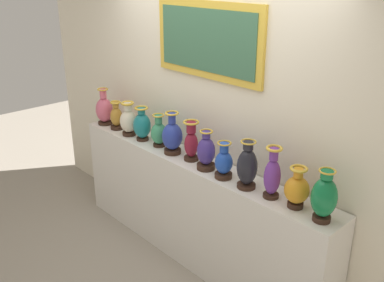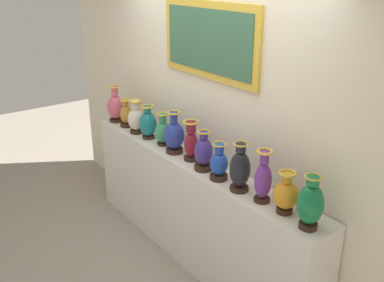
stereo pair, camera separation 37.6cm
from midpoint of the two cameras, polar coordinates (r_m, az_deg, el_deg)
ground_plane at (r=4.34m, az=2.56°, el=-14.76°), size 11.16×11.16×0.00m
display_shelf at (r=4.06m, az=2.68°, el=-9.01°), size 2.90×0.35×1.01m
back_wall at (r=3.81m, az=5.64°, el=4.43°), size 5.16×0.14×2.89m
vase_rose at (r=4.77m, az=-7.75°, el=4.40°), size 0.18×0.18×0.39m
vase_ochre at (r=4.60m, az=-6.33°, el=3.44°), size 0.13×0.13×0.30m
vase_ivory at (r=4.40m, az=-4.92°, el=2.95°), size 0.17×0.17×0.35m
vase_teal at (r=4.25m, az=-3.28°, el=2.28°), size 0.17×0.17×0.34m
vase_jade at (r=4.09m, az=-1.21°, el=1.20°), size 0.15×0.15×0.31m
vase_cobalt at (r=3.91m, az=0.40°, el=0.66°), size 0.19×0.19×0.39m
vase_burgundy at (r=3.75m, az=2.78°, el=-0.23°), size 0.14×0.14×0.36m
vase_indigo at (r=3.59m, az=4.52°, el=-1.62°), size 0.15×0.15×0.34m
vase_sapphire at (r=3.45m, az=6.68°, el=-3.10°), size 0.14×0.14×0.31m
vase_onyx at (r=3.28m, az=9.57°, el=-3.75°), size 0.16×0.16×0.38m
vase_violet at (r=3.16m, az=12.68°, el=-4.93°), size 0.12×0.12×0.40m
vase_amber at (r=3.08m, az=15.64°, el=-6.82°), size 0.18×0.18×0.31m
vase_emerald at (r=2.94m, az=18.84°, el=-7.91°), size 0.17×0.17×0.37m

